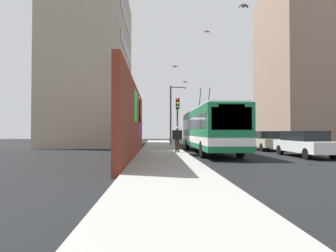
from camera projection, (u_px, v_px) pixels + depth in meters
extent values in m
plane|color=black|center=(184.00, 153.00, 20.00)|extent=(80.00, 80.00, 0.00)
cube|color=gray|center=(162.00, 152.00, 19.92)|extent=(48.00, 3.20, 0.15)
cube|color=maroon|center=(133.00, 122.00, 16.00)|extent=(14.21, 0.30, 4.24)
cube|color=#8C19D8|center=(140.00, 126.00, 19.40)|extent=(1.91, 0.02, 1.36)
cube|color=green|center=(136.00, 106.00, 15.70)|extent=(2.00, 0.02, 1.76)
cube|color=orange|center=(139.00, 111.00, 19.21)|extent=(1.95, 0.02, 1.67)
cube|color=yellow|center=(139.00, 109.00, 19.18)|extent=(1.41, 0.02, 1.74)
cube|color=#9E937F|center=(92.00, 67.00, 30.78)|extent=(12.77, 7.65, 17.60)
cube|color=black|center=(126.00, 106.00, 30.86)|extent=(10.86, 0.04, 1.10)
cube|color=black|center=(126.00, 78.00, 30.93)|extent=(10.86, 0.04, 1.10)
cube|color=black|center=(126.00, 50.00, 31.00)|extent=(10.86, 0.04, 1.10)
cube|color=black|center=(127.00, 22.00, 31.06)|extent=(10.86, 0.04, 1.10)
cube|color=gray|center=(291.00, 65.00, 38.52)|extent=(12.25, 6.48, 21.84)
cube|color=black|center=(314.00, 111.00, 38.53)|extent=(10.41, 0.04, 1.10)
cube|color=black|center=(314.00, 89.00, 38.60)|extent=(10.41, 0.04, 1.10)
cube|color=black|center=(313.00, 66.00, 38.67)|extent=(10.41, 0.04, 1.10)
cube|color=black|center=(313.00, 44.00, 38.74)|extent=(10.41, 0.04, 1.10)
cube|color=black|center=(313.00, 21.00, 38.80)|extent=(10.41, 0.04, 1.10)
cube|color=#19723F|center=(209.00, 129.00, 19.89)|extent=(12.15, 2.45, 2.60)
cube|color=silver|center=(208.00, 110.00, 19.92)|extent=(11.66, 2.25, 0.12)
cube|color=white|center=(209.00, 139.00, 19.87)|extent=(12.17, 2.47, 0.44)
cube|color=black|center=(232.00, 118.00, 13.85)|extent=(0.04, 2.08, 1.17)
cube|color=black|center=(209.00, 123.00, 19.90)|extent=(11.18, 2.48, 0.83)
cube|color=orange|center=(232.00, 107.00, 13.87)|extent=(0.06, 1.35, 0.28)
cylinder|color=black|center=(208.00, 101.00, 21.77)|extent=(1.43, 0.06, 2.00)
cylinder|color=black|center=(200.00, 101.00, 21.74)|extent=(1.43, 0.06, 2.00)
cylinder|color=black|center=(240.00, 149.00, 16.03)|extent=(1.00, 0.28, 1.00)
cylinder|color=black|center=(203.00, 149.00, 15.93)|extent=(1.00, 0.28, 1.00)
cylinder|color=black|center=(213.00, 144.00, 23.80)|extent=(1.00, 0.28, 1.00)
cylinder|color=black|center=(187.00, 144.00, 23.70)|extent=(1.00, 0.28, 1.00)
cube|color=white|center=(304.00, 146.00, 16.63)|extent=(4.88, 1.73, 0.66)
cube|color=black|center=(303.00, 136.00, 16.74)|extent=(2.93, 1.56, 0.60)
cylinder|color=black|center=(334.00, 154.00, 15.05)|extent=(0.64, 0.22, 0.64)
cylinder|color=black|center=(307.00, 154.00, 14.98)|extent=(0.64, 0.22, 0.64)
cylinder|color=black|center=(303.00, 150.00, 18.27)|extent=(0.64, 0.22, 0.64)
cylinder|color=black|center=(280.00, 150.00, 18.20)|extent=(0.64, 0.22, 0.64)
cube|color=#C6B793|center=(265.00, 142.00, 22.57)|extent=(4.40, 1.83, 0.66)
cube|color=black|center=(265.00, 135.00, 22.67)|extent=(2.64, 1.65, 0.60)
cylinder|color=black|center=(283.00, 147.00, 21.15)|extent=(0.64, 0.22, 0.64)
cylinder|color=black|center=(262.00, 147.00, 21.07)|extent=(0.64, 0.22, 0.64)
cylinder|color=black|center=(268.00, 145.00, 24.05)|extent=(0.64, 0.22, 0.64)
cylinder|color=black|center=(250.00, 146.00, 23.97)|extent=(0.64, 0.22, 0.64)
cylinder|color=#3F3326|center=(178.00, 146.00, 18.51)|extent=(0.14, 0.14, 0.85)
cylinder|color=#3F3326|center=(176.00, 146.00, 18.50)|extent=(0.14, 0.14, 0.85)
cube|color=black|center=(177.00, 135.00, 18.52)|extent=(0.22, 0.49, 0.64)
cylinder|color=black|center=(182.00, 134.00, 18.53)|extent=(0.09, 0.09, 0.60)
cylinder|color=black|center=(173.00, 134.00, 18.50)|extent=(0.09, 0.09, 0.60)
sphere|color=tan|center=(177.00, 129.00, 18.53)|extent=(0.23, 0.23, 0.23)
cylinder|color=#2D382D|center=(177.00, 124.00, 21.32)|extent=(0.14, 0.14, 4.02)
cube|color=black|center=(178.00, 103.00, 21.13)|extent=(0.20, 0.28, 0.84)
sphere|color=red|center=(178.00, 100.00, 21.02)|extent=(0.18, 0.18, 0.18)
sphere|color=yellow|center=(178.00, 103.00, 21.02)|extent=(0.18, 0.18, 0.18)
sphere|color=green|center=(178.00, 107.00, 21.01)|extent=(0.18, 0.18, 0.18)
cylinder|color=#4C4C51|center=(171.00, 115.00, 29.00)|extent=(0.18, 0.18, 6.26)
cylinder|color=#4C4C51|center=(178.00, 87.00, 29.10)|extent=(0.10, 1.53, 0.10)
ellipsoid|color=silver|center=(185.00, 88.00, 29.13)|extent=(0.44, 0.28, 0.20)
ellipsoid|color=#47474C|center=(244.00, 6.00, 14.88)|extent=(0.32, 0.14, 0.12)
cube|color=#47474C|center=(246.00, 6.00, 14.89)|extent=(0.20, 0.25, 0.16)
cube|color=#47474C|center=(241.00, 6.00, 14.88)|extent=(0.20, 0.25, 0.16)
ellipsoid|color=gray|center=(185.00, 82.00, 25.34)|extent=(0.32, 0.14, 0.12)
cube|color=gray|center=(186.00, 82.00, 25.35)|extent=(0.20, 0.26, 0.15)
cube|color=gray|center=(183.00, 82.00, 25.33)|extent=(0.20, 0.26, 0.15)
ellipsoid|color=gray|center=(207.00, 32.00, 22.84)|extent=(0.32, 0.14, 0.12)
cube|color=gray|center=(208.00, 31.00, 22.84)|extent=(0.20, 0.26, 0.13)
cube|color=gray|center=(205.00, 31.00, 22.83)|extent=(0.20, 0.26, 0.13)
ellipsoid|color=#47474C|center=(175.00, 67.00, 25.66)|extent=(0.32, 0.14, 0.12)
cube|color=#47474C|center=(177.00, 66.00, 25.67)|extent=(0.20, 0.27, 0.11)
cube|color=#47474C|center=(174.00, 66.00, 25.66)|extent=(0.20, 0.27, 0.11)
cylinder|color=black|center=(196.00, 155.00, 17.71)|extent=(2.03, 2.03, 0.00)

